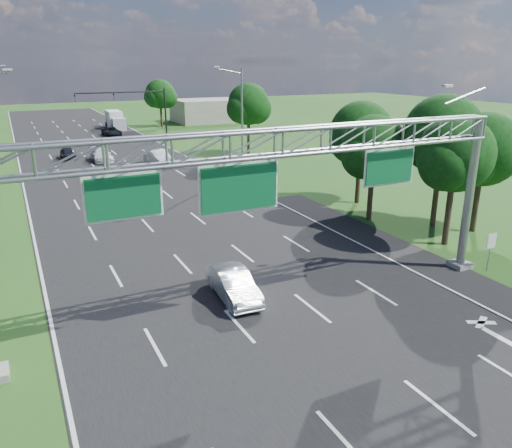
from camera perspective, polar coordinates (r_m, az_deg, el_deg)
ground at (r=38.14m, az=-11.00°, el=1.66°), size 220.00×220.00×0.00m
road at (r=38.14m, az=-11.00°, el=1.66°), size 18.00×180.00×0.02m
road_flare at (r=29.52m, az=17.68°, el=-3.79°), size 3.00×30.00×0.02m
sign_gantry at (r=20.28m, az=2.79°, el=7.62°), size 23.50×1.00×9.56m
regulatory_sign at (r=28.71m, az=25.28°, el=-2.11°), size 0.60×0.08×2.10m
traffic_signal at (r=72.62m, az=-13.11°, el=13.37°), size 12.21×0.24×7.00m
streetlight_r_mid at (r=50.16m, az=-1.82°, el=12.37°), size 2.97×0.22×10.16m
tree_cluster_right at (r=34.89m, az=18.21°, el=8.54°), size 9.91×14.60×8.68m
tree_verge_rd at (r=59.42m, az=-0.82°, el=13.32°), size 5.76×4.80×8.28m
tree_verge_re at (r=86.87m, az=-10.87°, el=14.23°), size 5.76×4.80×7.84m
building_right at (r=93.97m, az=-5.46°, el=12.78°), size 12.00×9.00×4.00m
silver_sedan at (r=23.39m, az=-2.60°, el=-6.91°), size 1.72×4.26×1.38m
car_queue_a at (r=58.44m, az=-17.26°, el=7.56°), size 1.97×4.82×1.40m
car_queue_b at (r=78.44m, az=-16.17°, el=10.13°), size 2.44×4.82×1.31m
car_queue_c at (r=61.09m, az=-20.69°, el=7.58°), size 1.60×3.77×1.27m
car_queue_d at (r=54.48m, az=-11.05°, el=7.43°), size 2.27×5.05×1.61m
box_truck at (r=87.04m, az=-15.81°, el=11.34°), size 2.34×7.47×2.81m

